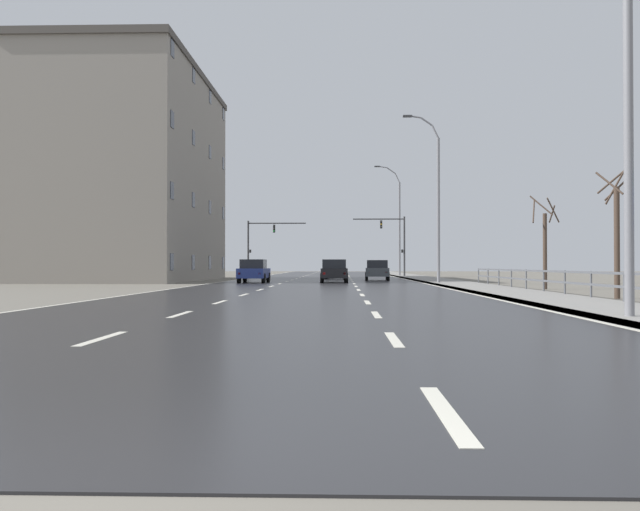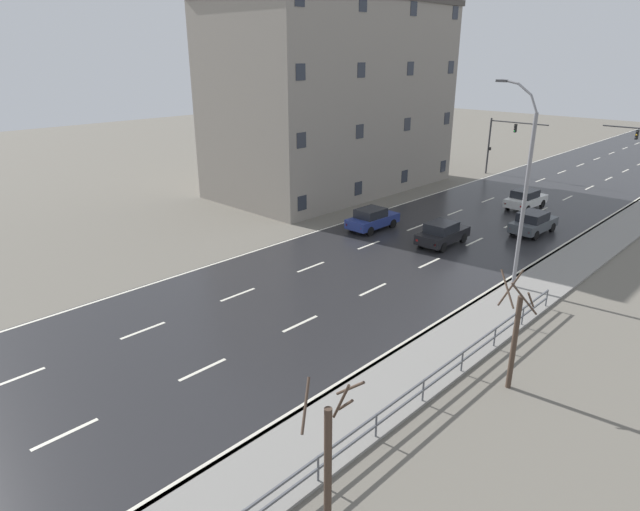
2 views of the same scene
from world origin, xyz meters
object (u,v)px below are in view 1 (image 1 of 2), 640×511
street_lamp_distant (398,222)px  car_far_right (336,270)px  street_lamp_foreground (620,82)px  brick_building (129,177)px  traffic_signal_right (395,237)px  car_near_right (377,270)px  car_far_left (254,271)px  car_near_left (334,271)px  traffic_signal_left (260,239)px  street_lamp_midground (436,201)px

street_lamp_distant → car_far_right: bearing=-116.6°
street_lamp_foreground → brick_building: brick_building is taller
traffic_signal_right → car_far_right: 12.48m
traffic_signal_right → car_near_right: size_ratio=1.46×
car_far_left → car_near_left: bearing=7.1°
traffic_signal_left → brick_building: size_ratio=0.27×
car_near_left → car_near_right: same height
street_lamp_foreground → traffic_signal_right: (-0.48, 54.90, -1.07)m
car_far_left → street_lamp_midground: bearing=-12.9°
street_lamp_midground → street_lamp_foreground: bearing=-90.1°
street_lamp_distant → traffic_signal_left: street_lamp_distant is taller
car_far_left → brick_building: brick_building is taller
street_lamp_midground → street_lamp_distant: (-0.03, 28.52, 0.41)m
car_near_left → car_near_right: 7.24m
street_lamp_foreground → traffic_signal_right: bearing=90.5°
traffic_signal_left → car_near_left: traffic_signal_left is taller
street_lamp_foreground → traffic_signal_left: 56.70m
car_near_right → traffic_signal_left: bearing=125.9°
street_lamp_midground → traffic_signal_left: bearing=118.3°
street_lamp_distant → car_far_left: size_ratio=2.81×
street_lamp_midground → car_near_right: (-3.17, 9.93, -4.43)m
traffic_signal_right → traffic_signal_left: traffic_signal_right is taller
street_lamp_distant → car_near_left: size_ratio=2.81×
traffic_signal_right → brick_building: 27.53m
street_lamp_midground → traffic_signal_right: (-0.52, 26.38, -1.21)m
street_lamp_midground → traffic_signal_left: (-14.18, 26.37, -1.40)m
traffic_signal_left → car_near_right: traffic_signal_left is taller
traffic_signal_right → car_near_left: bearing=-104.4°
car_near_right → traffic_signal_right: bearing=82.9°
brick_building → traffic_signal_right: bearing=35.5°
street_lamp_distant → car_far_left: street_lamp_distant is taller
street_lamp_midground → traffic_signal_left: street_lamp_midground is taller
car_far_right → car_near_left: (-0.04, -12.37, 0.00)m
street_lamp_midground → traffic_signal_right: bearing=91.1°
brick_building → street_lamp_foreground: bearing=-59.9°
traffic_signal_right → brick_building: size_ratio=0.27×
street_lamp_distant → street_lamp_midground: bearing=-89.9°
car_near_right → brick_building: size_ratio=0.19×
street_lamp_distant → traffic_signal_right: 2.73m
car_far_right → car_near_left: 12.37m
street_lamp_foreground → brick_building: 45.27m
car_near_right → brick_building: 20.85m
car_near_left → brick_building: brick_building is taller
traffic_signal_right → car_near_left: size_ratio=1.48×
car_far_right → brick_building: size_ratio=0.19×
brick_building → car_far_left: bearing=-35.3°
street_lamp_midground → car_near_left: bearing=151.7°
car_near_left → street_lamp_foreground: bearing=-79.4°
street_lamp_midground → car_far_left: (-11.81, 2.87, -4.43)m
street_lamp_distant → brick_building: brick_building is taller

